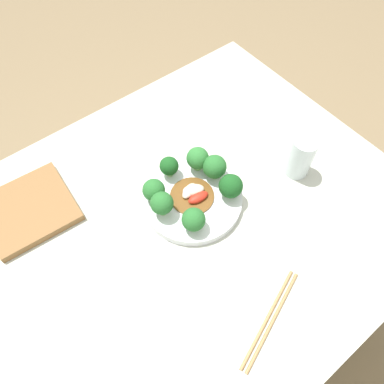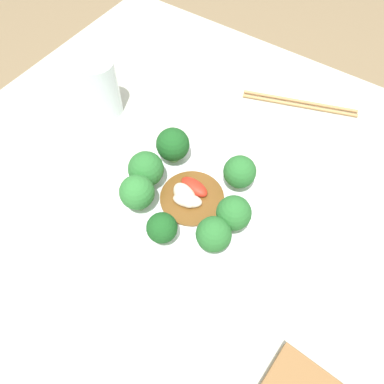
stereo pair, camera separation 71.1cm
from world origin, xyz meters
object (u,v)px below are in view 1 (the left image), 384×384
broccoli_northeast (198,158)px  drinking_glass (301,157)px  broccoli_west (162,203)px  broccoli_east (215,167)px  cutting_board (30,209)px  stirfry_center (193,194)px  chopsticks (270,319)px  broccoli_north (169,166)px  broccoli_southwest (194,220)px  broccoli_southeast (231,186)px  broccoli_northwest (154,190)px  plate (192,199)px

broccoli_northeast → drinking_glass: size_ratio=0.59×
broccoli_west → drinking_glass: bearing=-16.0°
broccoli_northeast → broccoli_east: size_ratio=1.01×
broccoli_northeast → cutting_board: size_ratio=0.32×
stirfry_center → chopsticks: (-0.05, -0.33, -0.03)m
broccoli_northeast → cutting_board: bearing=157.7°
broccoli_west → stirfry_center: size_ratio=0.64×
broccoli_northeast → broccoli_north: bearing=158.3°
broccoli_west → chopsticks: broccoli_west is taller
broccoli_southwest → broccoli_west: size_ratio=0.92×
broccoli_northeast → broccoli_southwest: bearing=-131.6°
broccoli_west → broccoli_east: bearing=2.4°
broccoli_southeast → broccoli_north: 0.16m
broccoli_southeast → broccoli_northwest: size_ratio=1.08×
broccoli_southeast → drinking_glass: drinking_glass is taller
broccoli_east → chopsticks: (-0.13, -0.34, -0.06)m
broccoli_northeast → chopsticks: broccoli_northeast is taller
broccoli_southwest → chopsticks: (-0.00, -0.26, -0.05)m
broccoli_west → broccoli_northwest: size_ratio=1.10×
plate → chopsticks: plate is taller
broccoli_east → plate: bearing=-169.9°
broccoli_northeast → broccoli_north: size_ratio=1.15×
broccoli_southeast → broccoli_north: (-0.08, 0.14, -0.00)m
broccoli_southwest → broccoli_west: bearing=113.3°
broccoli_east → stirfry_center: 0.09m
broccoli_northwest → chopsticks: 0.39m
plate → stirfry_center: 0.02m
broccoli_north → cutting_board: (-0.33, 0.13, -0.05)m
broccoli_east → stirfry_center: broccoli_east is taller
drinking_glass → broccoli_southeast: bearing=168.2°
broccoli_northeast → broccoli_northwest: bearing=-176.9°
broccoli_southwest → broccoli_west: 0.08m
broccoli_northeast → cutting_board: (-0.40, 0.16, -0.05)m
broccoli_southwest → cutting_board: bearing=134.1°
broccoli_southeast → broccoli_east: (0.01, 0.07, -0.00)m
broccoli_east → chopsticks: size_ratio=0.30×
broccoli_north → broccoli_east: bearing=-40.1°
broccoli_northeast → stirfry_center: 0.09m
chopsticks → cutting_board: 0.62m
broccoli_west → plate: bearing=-5.4°
stirfry_center → chopsticks: size_ratio=0.47×
broccoli_southeast → broccoli_northwest: 0.18m
broccoli_northeast → broccoli_east: bearing=-68.9°
broccoli_west → chopsticks: bearing=-84.6°
chopsticks → broccoli_southwest: bearing=89.8°
plate → chopsticks: bearing=-98.7°
chopsticks → cutting_board: cutting_board is taller
stirfry_center → cutting_board: size_ratio=0.51×
broccoli_southwest → broccoli_northwest: size_ratio=1.02×
plate → broccoli_east: (0.08, 0.01, 0.05)m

